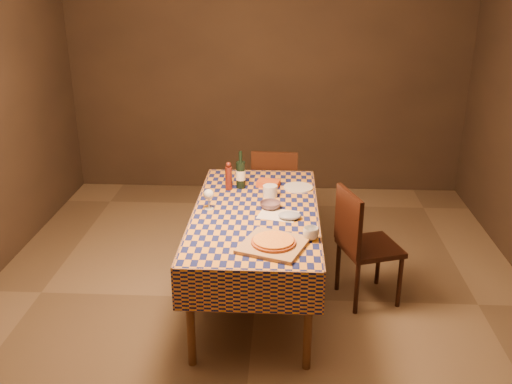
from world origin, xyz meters
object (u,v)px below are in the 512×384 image
(wine_bottle, at_px, (241,174))
(bowl, at_px, (270,205))
(dining_table, at_px, (256,220))
(chair_right, at_px, (361,240))
(cutting_board, at_px, (273,245))
(chair_far, at_px, (275,190))
(pizza, at_px, (273,241))
(white_plate, at_px, (298,187))

(wine_bottle, bearing_deg, bowl, -58.94)
(dining_table, height_order, wine_bottle, wine_bottle)
(chair_right, bearing_deg, cutting_board, -136.41)
(wine_bottle, relative_size, chair_far, 0.34)
(dining_table, xyz_separation_m, wine_bottle, (-0.15, 0.48, 0.19))
(cutting_board, distance_m, wine_bottle, 1.11)
(chair_far, bearing_deg, cutting_board, -89.26)
(bowl, bearing_deg, cutting_board, -86.55)
(cutting_board, bearing_deg, wine_bottle, 105.49)
(bowl, bearing_deg, wine_bottle, 121.06)
(cutting_board, bearing_deg, chair_right, 43.59)
(bowl, relative_size, chair_far, 0.17)
(dining_table, xyz_separation_m, chair_far, (0.13, 1.08, -0.17))
(chair_far, bearing_deg, pizza, -89.26)
(pizza, distance_m, wine_bottle, 1.11)
(bowl, height_order, chair_far, chair_far)
(dining_table, distance_m, wine_bottle, 0.53)
(dining_table, relative_size, pizza, 4.92)
(white_plate, bearing_deg, chair_right, -42.82)
(bowl, height_order, white_plate, bowl)
(bowl, relative_size, wine_bottle, 0.50)
(white_plate, distance_m, chair_far, 0.68)
(dining_table, height_order, white_plate, white_plate)
(cutting_board, xyz_separation_m, pizza, (-0.00, 0.00, 0.03))
(pizza, bearing_deg, cutting_board, 0.00)
(cutting_board, bearing_deg, bowl, 93.45)
(pizza, height_order, wine_bottle, wine_bottle)
(cutting_board, relative_size, bowl, 2.49)
(dining_table, relative_size, wine_bottle, 5.84)
(dining_table, distance_m, pizza, 0.62)
(dining_table, height_order, chair_far, chair_far)
(bowl, distance_m, chair_far, 1.06)
(white_plate, bearing_deg, chair_far, 108.86)
(cutting_board, relative_size, chair_far, 0.42)
(chair_far, relative_size, chair_right, 1.00)
(white_plate, bearing_deg, cutting_board, -99.59)
(pizza, distance_m, bowl, 0.64)
(wine_bottle, bearing_deg, chair_far, 65.51)
(wine_bottle, bearing_deg, pizza, -74.51)
(dining_table, bearing_deg, white_plate, 55.73)
(cutting_board, height_order, white_plate, cutting_board)
(bowl, xyz_separation_m, chair_right, (0.70, -0.01, -0.27))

